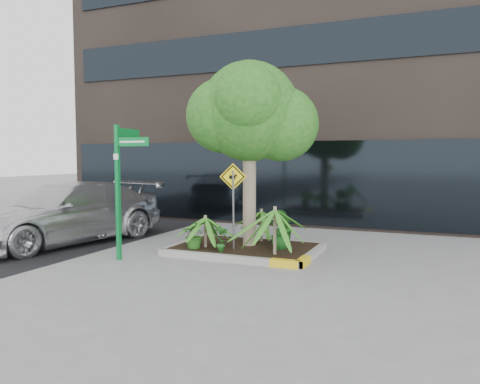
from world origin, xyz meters
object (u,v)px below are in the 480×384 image
at_px(parked_car, 66,213).
at_px(cattle_sign, 233,192).
at_px(street_sign_post, 121,177).
at_px(tree, 250,112).

bearing_deg(parked_car, cattle_sign, 13.77).
relative_size(street_sign_post, cattle_sign, 1.50).
bearing_deg(parked_car, tree, 22.72).
xyz_separation_m(tree, parked_car, (-4.73, -0.86, -2.47)).
height_order(street_sign_post, cattle_sign, street_sign_post).
xyz_separation_m(parked_car, cattle_sign, (4.64, 0.11, 0.67)).
bearing_deg(tree, parked_car, -169.65).
height_order(tree, street_sign_post, tree).
height_order(parked_car, cattle_sign, cattle_sign).
height_order(parked_car, street_sign_post, street_sign_post).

